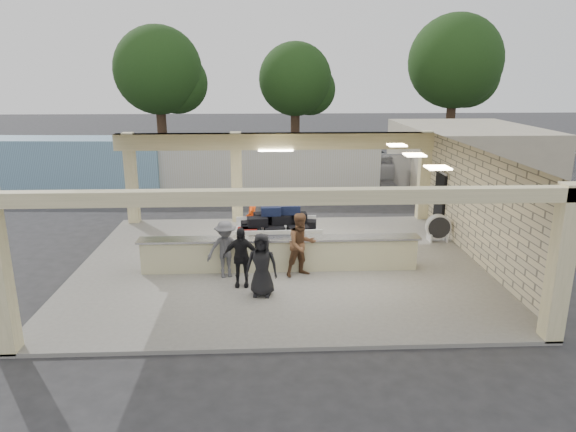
{
  "coord_description": "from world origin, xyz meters",
  "views": [
    {
      "loc": [
        -0.41,
        -14.66,
        5.71
      ],
      "look_at": [
        0.3,
        1.0,
        1.31
      ],
      "focal_mm": 32.0,
      "sensor_mm": 36.0,
      "label": 1
    }
  ],
  "objects_px": {
    "container_white": "(253,163)",
    "baggage_counter": "(280,254)",
    "passenger_d": "(262,265)",
    "drum_fan": "(438,227)",
    "car_dark": "(364,160)",
    "baggage_handler": "(252,219)",
    "luggage_cart": "(277,228)",
    "passenger_b": "(241,257)",
    "car_white_b": "(487,165)",
    "passenger_a": "(301,245)",
    "container_blue": "(64,164)",
    "passenger_c": "(226,249)",
    "car_white_a": "(387,166)"
  },
  "relations": [
    {
      "from": "baggage_handler",
      "to": "car_dark",
      "type": "relative_size",
      "value": 0.36
    },
    {
      "from": "luggage_cart",
      "to": "passenger_c",
      "type": "xyz_separation_m",
      "value": [
        -1.48,
        -1.92,
        -0.01
      ]
    },
    {
      "from": "container_white",
      "to": "passenger_d",
      "type": "bearing_deg",
      "value": -82.87
    },
    {
      "from": "baggage_counter",
      "to": "container_white",
      "type": "distance_m",
      "value": 11.22
    },
    {
      "from": "drum_fan",
      "to": "passenger_d",
      "type": "distance_m",
      "value": 7.34
    },
    {
      "from": "drum_fan",
      "to": "container_white",
      "type": "height_order",
      "value": "container_white"
    },
    {
      "from": "passenger_d",
      "to": "container_blue",
      "type": "bearing_deg",
      "value": 135.98
    },
    {
      "from": "passenger_c",
      "to": "container_white",
      "type": "xyz_separation_m",
      "value": [
        0.51,
        11.65,
        0.41
      ]
    },
    {
      "from": "baggage_handler",
      "to": "car_white_a",
      "type": "relative_size",
      "value": 0.36
    },
    {
      "from": "baggage_handler",
      "to": "container_blue",
      "type": "height_order",
      "value": "container_blue"
    },
    {
      "from": "luggage_cart",
      "to": "car_white_a",
      "type": "relative_size",
      "value": 0.56
    },
    {
      "from": "baggage_handler",
      "to": "passenger_a",
      "type": "distance_m",
      "value": 3.26
    },
    {
      "from": "drum_fan",
      "to": "car_white_a",
      "type": "relative_size",
      "value": 0.19
    },
    {
      "from": "passenger_c",
      "to": "container_white",
      "type": "relative_size",
      "value": 0.13
    },
    {
      "from": "drum_fan",
      "to": "container_blue",
      "type": "xyz_separation_m",
      "value": [
        -15.92,
        9.14,
        0.7
      ]
    },
    {
      "from": "car_dark",
      "to": "passenger_b",
      "type": "bearing_deg",
      "value": -158.51
    },
    {
      "from": "car_white_a",
      "to": "container_white",
      "type": "distance_m",
      "value": 7.8
    },
    {
      "from": "luggage_cart",
      "to": "drum_fan",
      "type": "distance_m",
      "value": 5.66
    },
    {
      "from": "passenger_b",
      "to": "car_dark",
      "type": "distance_m",
      "value": 17.37
    },
    {
      "from": "passenger_d",
      "to": "container_white",
      "type": "height_order",
      "value": "container_white"
    },
    {
      "from": "baggage_handler",
      "to": "car_white_a",
      "type": "xyz_separation_m",
      "value": [
        7.19,
        11.23,
        -0.27
      ]
    },
    {
      "from": "passenger_a",
      "to": "passenger_b",
      "type": "distance_m",
      "value": 1.81
    },
    {
      "from": "car_white_a",
      "to": "passenger_d",
      "type": "bearing_deg",
      "value": 142.43
    },
    {
      "from": "car_white_b",
      "to": "container_blue",
      "type": "xyz_separation_m",
      "value": [
        -22.36,
        -1.93,
        0.55
      ]
    },
    {
      "from": "container_white",
      "to": "baggage_counter",
      "type": "bearing_deg",
      "value": -79.84
    },
    {
      "from": "baggage_counter",
      "to": "passenger_b",
      "type": "bearing_deg",
      "value": -133.27
    },
    {
      "from": "passenger_b",
      "to": "drum_fan",
      "type": "bearing_deg",
      "value": 29.58
    },
    {
      "from": "car_white_b",
      "to": "passenger_a",
      "type": "bearing_deg",
      "value": 170.31
    },
    {
      "from": "passenger_c",
      "to": "car_white_a",
      "type": "distance_m",
      "value": 16.2
    },
    {
      "from": "passenger_a",
      "to": "car_dark",
      "type": "distance_m",
      "value": 16.19
    },
    {
      "from": "luggage_cart",
      "to": "container_white",
      "type": "height_order",
      "value": "container_white"
    },
    {
      "from": "passenger_c",
      "to": "baggage_handler",
      "type": "bearing_deg",
      "value": 64.73
    },
    {
      "from": "container_blue",
      "to": "passenger_a",
      "type": "bearing_deg",
      "value": -44.23
    },
    {
      "from": "car_dark",
      "to": "container_white",
      "type": "distance_m",
      "value": 7.44
    },
    {
      "from": "baggage_counter",
      "to": "car_dark",
      "type": "distance_m",
      "value": 15.9
    },
    {
      "from": "luggage_cart",
      "to": "passenger_d",
      "type": "bearing_deg",
      "value": -99.66
    },
    {
      "from": "drum_fan",
      "to": "container_white",
      "type": "distance_m",
      "value": 10.94
    },
    {
      "from": "drum_fan",
      "to": "passenger_d",
      "type": "xyz_separation_m",
      "value": [
        -6.02,
        -4.19,
        0.34
      ]
    },
    {
      "from": "luggage_cart",
      "to": "car_dark",
      "type": "height_order",
      "value": "luggage_cart"
    },
    {
      "from": "luggage_cart",
      "to": "container_white",
      "type": "distance_m",
      "value": 9.78
    },
    {
      "from": "baggage_handler",
      "to": "container_blue",
      "type": "relative_size",
      "value": 0.17
    },
    {
      "from": "drum_fan",
      "to": "passenger_c",
      "type": "height_order",
      "value": "passenger_c"
    },
    {
      "from": "passenger_d",
      "to": "drum_fan",
      "type": "bearing_deg",
      "value": 44.18
    },
    {
      "from": "container_blue",
      "to": "car_white_a",
      "type": "bearing_deg",
      "value": 10.53
    },
    {
      "from": "passenger_d",
      "to": "passenger_a",
      "type": "bearing_deg",
      "value": 58.59
    },
    {
      "from": "car_dark",
      "to": "baggage_handler",
      "type": "bearing_deg",
      "value": -163.06
    },
    {
      "from": "car_white_a",
      "to": "container_blue",
      "type": "distance_m",
      "value": 16.9
    },
    {
      "from": "luggage_cart",
      "to": "passenger_c",
      "type": "distance_m",
      "value": 2.43
    },
    {
      "from": "luggage_cart",
      "to": "passenger_d",
      "type": "height_order",
      "value": "passenger_d"
    },
    {
      "from": "passenger_d",
      "to": "car_white_a",
      "type": "bearing_deg",
      "value": 75.45
    }
  ]
}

